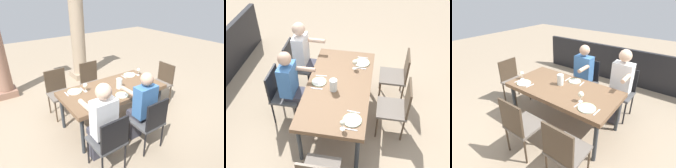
{
  "view_description": "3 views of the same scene",
  "coord_description": "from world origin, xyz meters",
  "views": [
    {
      "loc": [
        -1.83,
        -2.54,
        2.33
      ],
      "look_at": [
        -0.02,
        -0.01,
        0.83
      ],
      "focal_mm": 31.24,
      "sensor_mm": 36.0,
      "label": 1
    },
    {
      "loc": [
        2.84,
        0.49,
        3.28
      ],
      "look_at": [
        0.1,
        0.01,
        0.85
      ],
      "focal_mm": 41.79,
      "sensor_mm": 36.0,
      "label": 2
    },
    {
      "loc": [
        -1.58,
        2.07,
        2.15
      ],
      "look_at": [
        -0.03,
        0.02,
        0.82
      ],
      "focal_mm": 28.78,
      "sensor_mm": 36.0,
      "label": 3
    }
  ],
  "objects": [
    {
      "name": "diner_man_white",
      "position": [
        0.07,
        -0.69,
        0.68
      ],
      "size": [
        0.34,
        0.49,
        1.28
      ],
      "color": "#3F3F4C",
      "rests_on": "ground"
    },
    {
      "name": "dining_table",
      "position": [
        0.0,
        0.0,
        0.67
      ],
      "size": [
        1.84,
        0.94,
        0.73
      ],
      "color": "brown",
      "rests_on": "ground"
    },
    {
      "name": "fork_0",
      "position": [
        -0.77,
        0.28,
        0.74
      ],
      "size": [
        0.02,
        0.17,
        0.01
      ],
      "primitive_type": "cube",
      "rotation": [
        0.0,
        0.0,
        -0.04
      ],
      "color": "silver",
      "rests_on": "dining_table"
    },
    {
      "name": "spoon_0",
      "position": [
        -0.47,
        0.28,
        0.74
      ],
      "size": [
        0.02,
        0.17,
        0.01
      ],
      "primitive_type": "cube",
      "rotation": [
        0.0,
        0.0,
        -0.05
      ],
      "color": "silver",
      "rests_on": "dining_table"
    },
    {
      "name": "plate_0",
      "position": [
        -0.62,
        0.28,
        0.74
      ],
      "size": [
        0.25,
        0.25,
        0.02
      ],
      "color": "white",
      "rests_on": "dining_table"
    },
    {
      "name": "plate_2",
      "position": [
        0.64,
        0.29,
        0.74
      ],
      "size": [
        0.25,
        0.25,
        0.02
      ],
      "color": "white",
      "rests_on": "dining_table"
    },
    {
      "name": "chair_mid_south",
      "position": [
        0.07,
        -0.89,
        0.53
      ],
      "size": [
        0.44,
        0.44,
        0.91
      ],
      "color": "#4F4F50",
      "rests_on": "ground"
    },
    {
      "name": "chair_head_east",
      "position": [
        1.34,
        0.0,
        0.53
      ],
      "size": [
        0.44,
        0.44,
        0.9
      ],
      "color": "#6A6158",
      "rests_on": "ground"
    },
    {
      "name": "stone_column_centre",
      "position": [
        0.53,
        2.36,
        1.39
      ],
      "size": [
        0.5,
        0.5,
        2.83
      ],
      "color": "tan",
      "rests_on": "ground"
    },
    {
      "name": "wine_glass_2",
      "position": [
        0.79,
        0.19,
        0.84
      ],
      "size": [
        0.07,
        0.07,
        0.15
      ],
      "color": "white",
      "rests_on": "dining_table"
    },
    {
      "name": "fork_1",
      "position": [
        -0.17,
        -0.3,
        0.74
      ],
      "size": [
        0.03,
        0.17,
        0.01
      ],
      "primitive_type": "cube",
      "rotation": [
        0.0,
        0.0,
        0.1
      ],
      "color": "silver",
      "rests_on": "dining_table"
    },
    {
      "name": "plate_1",
      "position": [
        -0.02,
        -0.3,
        0.74
      ],
      "size": [
        0.22,
        0.22,
        0.02
      ],
      "color": "white",
      "rests_on": "dining_table"
    },
    {
      "name": "spoon_1",
      "position": [
        0.13,
        -0.3,
        0.74
      ],
      "size": [
        0.02,
        0.17,
        0.01
      ],
      "primitive_type": "cube",
      "rotation": [
        0.0,
        0.0,
        0.01
      ],
      "color": "silver",
      "rests_on": "dining_table"
    },
    {
      "name": "chair_mid_north",
      "position": [
        0.07,
        0.9,
        0.53
      ],
      "size": [
        0.44,
        0.44,
        0.93
      ],
      "color": "#6A6158",
      "rests_on": "ground"
    },
    {
      "name": "wine_glass_0",
      "position": [
        -0.45,
        0.18,
        0.85
      ],
      "size": [
        0.08,
        0.08,
        0.16
      ],
      "color": "white",
      "rests_on": "dining_table"
    },
    {
      "name": "diner_woman_green",
      "position": [
        -0.69,
        -0.71,
        0.71
      ],
      "size": [
        0.35,
        0.5,
        1.32
      ],
      "color": "#3F3F4C",
      "rests_on": "ground"
    },
    {
      "name": "spoon_2",
      "position": [
        0.79,
        0.29,
        0.74
      ],
      "size": [
        0.02,
        0.17,
        0.01
      ],
      "primitive_type": "cube",
      "rotation": [
        0.0,
        0.0,
        -0.03
      ],
      "color": "silver",
      "rests_on": "dining_table"
    },
    {
      "name": "chair_west_south",
      "position": [
        -0.69,
        -0.89,
        0.54
      ],
      "size": [
        0.44,
        0.44,
        0.92
      ],
      "color": "#4F4F50",
      "rests_on": "ground"
    },
    {
      "name": "ground_plane",
      "position": [
        0.0,
        0.0,
        0.0
      ],
      "size": [
        16.0,
        16.0,
        0.0
      ],
      "primitive_type": "plane",
      "color": "gray"
    },
    {
      "name": "water_pitcher",
      "position": [
        0.11,
        -0.06,
        0.82
      ],
      "size": [
        0.11,
        0.11,
        0.19
      ],
      "color": "white",
      "rests_on": "dining_table"
    },
    {
      "name": "chair_west_north",
      "position": [
        -0.69,
        0.89,
        0.54
      ],
      "size": [
        0.44,
        0.44,
        0.93
      ],
      "color": "#6A6158",
      "rests_on": "ground"
    },
    {
      "name": "fork_2",
      "position": [
        0.49,
        0.29,
        0.74
      ],
      "size": [
        0.03,
        0.17,
        0.01
      ],
      "primitive_type": "cube",
      "rotation": [
        0.0,
        0.0,
        -0.1
      ],
      "color": "silver",
      "rests_on": "dining_table"
    }
  ]
}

